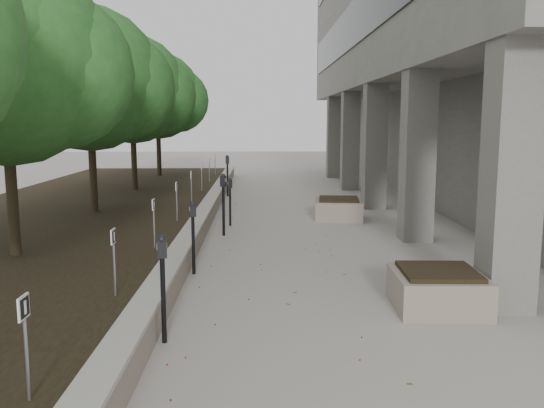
{
  "coord_description": "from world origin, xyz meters",
  "views": [
    {
      "loc": [
        -0.31,
        -7.22,
        2.84
      ],
      "look_at": [
        -0.02,
        6.26,
        0.84
      ],
      "focal_mm": 37.27,
      "sensor_mm": 36.0,
      "label": 1
    }
  ],
  "objects": [
    {
      "name": "parking_meter_1",
      "position": [
        -1.55,
        -0.24,
        0.71
      ],
      "size": [
        0.16,
        0.13,
        1.42
      ],
      "primitive_type": null,
      "rotation": [
        0.0,
        0.0,
        0.25
      ],
      "color": "black",
      "rests_on": "ground"
    },
    {
      "name": "crabapple_tree_3",
      "position": [
        -4.8,
        8.0,
        3.12
      ],
      "size": [
        4.6,
        4.0,
        5.44
      ],
      "primitive_type": null,
      "color": "#245D23",
      "rests_on": "planting_bed"
    },
    {
      "name": "parking_sign_5",
      "position": [
        -2.35,
        9.5,
        0.88
      ],
      "size": [
        0.04,
        0.22,
        0.96
      ],
      "primitive_type": null,
      "color": "black",
      "rests_on": "planting_bed"
    },
    {
      "name": "parking_meter_2",
      "position": [
        -1.55,
        3.05,
        0.69
      ],
      "size": [
        0.16,
        0.13,
        1.37
      ],
      "primitive_type": null,
      "rotation": [
        0.0,
        0.0,
        0.32
      ],
      "color": "black",
      "rests_on": "ground"
    },
    {
      "name": "crabapple_tree_4",
      "position": [
        -4.8,
        13.0,
        3.12
      ],
      "size": [
        4.6,
        4.0,
        5.44
      ],
      "primitive_type": null,
      "color": "#245D23",
      "rests_on": "planting_bed"
    },
    {
      "name": "planting_bed",
      "position": [
        -5.5,
        9.0,
        0.2
      ],
      "size": [
        7.0,
        26.0,
        0.4
      ],
      "primitive_type": "cube",
      "color": "black",
      "rests_on": "ground"
    },
    {
      "name": "parking_meter_5",
      "position": [
        -1.53,
        13.95,
        0.78
      ],
      "size": [
        0.17,
        0.14,
        1.56
      ],
      "primitive_type": null,
      "rotation": [
        0.0,
        0.0,
        0.21
      ],
      "color": "black",
      "rests_on": "ground"
    },
    {
      "name": "crabapple_tree_5",
      "position": [
        -4.8,
        18.0,
        3.12
      ],
      "size": [
        4.6,
        4.0,
        5.44
      ],
      "primitive_type": null,
      "color": "#245D23",
      "rests_on": "planting_bed"
    },
    {
      "name": "parking_sign_8",
      "position": [
        -2.35,
        18.5,
        0.88
      ],
      "size": [
        0.04,
        0.22,
        0.96
      ],
      "primitive_type": null,
      "color": "black",
      "rests_on": "planting_bed"
    },
    {
      "name": "parking_sign_4",
      "position": [
        -2.35,
        6.5,
        0.88
      ],
      "size": [
        0.04,
        0.22,
        0.96
      ],
      "primitive_type": null,
      "color": "black",
      "rests_on": "planting_bed"
    },
    {
      "name": "planter_front",
      "position": [
        2.39,
        1.0,
        0.31
      ],
      "size": [
        1.37,
        1.37,
        0.62
      ],
      "primitive_type": null,
      "rotation": [
        0.0,
        0.0,
        -0.04
      ],
      "color": "gray",
      "rests_on": "ground"
    },
    {
      "name": "parking_sign_2",
      "position": [
        -2.35,
        0.5,
        0.88
      ],
      "size": [
        0.04,
        0.22,
        0.96
      ],
      "primitive_type": null,
      "color": "black",
      "rests_on": "planting_bed"
    },
    {
      "name": "parking_meter_4",
      "position": [
        -1.12,
        7.91,
        0.65
      ],
      "size": [
        0.15,
        0.13,
        1.3
      ],
      "primitive_type": null,
      "rotation": [
        0.0,
        0.0,
        0.38
      ],
      "color": "black",
      "rests_on": "ground"
    },
    {
      "name": "crabapple_tree_2",
      "position": [
        -4.8,
        3.0,
        3.12
      ],
      "size": [
        4.6,
        4.0,
        5.44
      ],
      "primitive_type": null,
      "color": "#245D23",
      "rests_on": "planting_bed"
    },
    {
      "name": "parking_meter_3",
      "position": [
        -1.22,
        6.6,
        0.78
      ],
      "size": [
        0.18,
        0.16,
        1.55
      ],
      "primitive_type": null,
      "rotation": [
        0.0,
        0.0,
        -0.38
      ],
      "color": "black",
      "rests_on": "ground"
    },
    {
      "name": "parking_sign_6",
      "position": [
        -2.35,
        12.5,
        0.88
      ],
      "size": [
        0.04,
        0.22,
        0.96
      ],
      "primitive_type": null,
      "color": "black",
      "rests_on": "planting_bed"
    },
    {
      "name": "planter_back",
      "position": [
        1.97,
        8.89,
        0.31
      ],
      "size": [
        1.48,
        1.48,
        0.62
      ],
      "primitive_type": null,
      "rotation": [
        0.0,
        0.0,
        -0.11
      ],
      "color": "gray",
      "rests_on": "ground"
    },
    {
      "name": "berry_scatter",
      "position": [
        -0.1,
        5.0,
        0.01
      ],
      "size": [
        3.3,
        14.1,
        0.02
      ],
      "primitive_type": null,
      "color": "maroon",
      "rests_on": "ground"
    },
    {
      "name": "parking_sign_1",
      "position": [
        -2.35,
        -2.5,
        0.88
      ],
      "size": [
        0.04,
        0.22,
        0.96
      ],
      "primitive_type": null,
      "color": "black",
      "rests_on": "planting_bed"
    },
    {
      "name": "parking_sign_7",
      "position": [
        -2.35,
        15.5,
        0.88
      ],
      "size": [
        0.04,
        0.22,
        0.96
      ],
      "primitive_type": null,
      "color": "black",
      "rests_on": "planting_bed"
    },
    {
      "name": "retaining_wall",
      "position": [
        -1.82,
        9.0,
        0.25
      ],
      "size": [
        0.39,
        26.0,
        0.5
      ],
      "primitive_type": null,
      "color": "gray",
      "rests_on": "ground"
    },
    {
      "name": "ground",
      "position": [
        0.0,
        0.0,
        0.0
      ],
      "size": [
        90.0,
        90.0,
        0.0
      ],
      "primitive_type": "plane",
      "color": "#A39D95",
      "rests_on": "ground"
    },
    {
      "name": "parking_sign_3",
      "position": [
        -2.35,
        3.5,
        0.88
      ],
      "size": [
        0.04,
        0.22,
        0.96
      ],
      "primitive_type": null,
      "color": "black",
      "rests_on": "planting_bed"
    }
  ]
}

